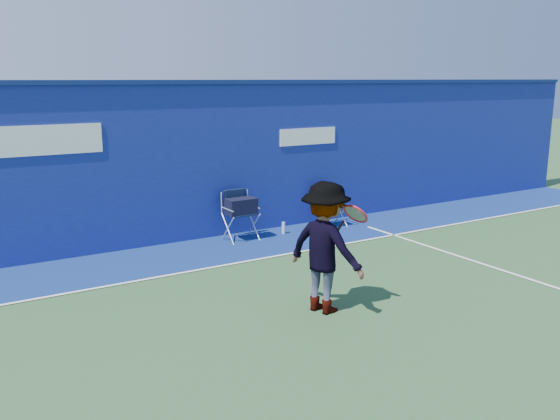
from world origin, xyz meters
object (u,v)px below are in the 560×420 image
water_bottle (283,228)px  tennis_player (325,247)px  directors_chair_left (241,219)px  directors_chair_right (331,213)px

water_bottle → tennis_player: bearing=-113.9°
water_bottle → tennis_player: size_ratio=0.14×
directors_chair_left → directors_chair_right: 2.16m
water_bottle → directors_chair_right: bearing=1.1°
directors_chair_left → tennis_player: tennis_player is taller
directors_chair_right → water_bottle: size_ratio=3.60×
directors_chair_right → directors_chair_left: bearing=178.9°
water_bottle → tennis_player: 4.19m
directors_chair_left → water_bottle: 1.00m
water_bottle → tennis_player: (-1.67, -3.76, 0.77)m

